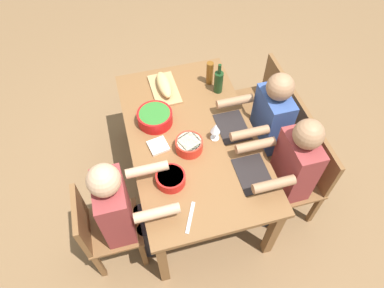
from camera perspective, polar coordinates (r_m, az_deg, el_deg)
The scene contains 21 objects.
ground_plane at distance 3.36m, azimuth 0.00°, elevation -6.42°, with size 8.00×8.00×0.00m, color brown.
dining_table at distance 2.82m, azimuth 0.00°, elevation 0.33°, with size 1.67×0.99×0.74m.
chair_far_right at distance 2.97m, azimuth 17.83°, elevation -5.25°, with size 0.40×0.40×0.85m.
diner_far_right at distance 2.72m, azimuth 15.56°, elevation -3.83°, with size 0.41×0.53×1.20m.
chair_near_right at distance 2.72m, azimuth -14.57°, elevation -13.04°, with size 0.40×0.40×0.85m.
diner_near_right at distance 2.51m, azimuth -11.42°, elevation -10.25°, with size 0.41×0.53×1.20m.
chair_far_center at distance 3.18m, azimuth 14.31°, elevation 1.50°, with size 0.40×0.40×0.85m.
diner_far_center at distance 2.95m, azimuth 11.93°, elevation 3.36°, with size 0.41×0.53×1.20m.
chair_far_left at distance 3.44m, azimuth 11.25°, elevation 7.32°, with size 0.40×0.40×0.85m.
serving_bowl_greens at distance 2.81m, azimuth -6.06°, elevation 4.41°, with size 0.28×0.28×0.11m.
serving_bowl_pasta at distance 2.63m, azimuth -0.47°, elevation -0.09°, with size 0.21×0.21×0.10m.
serving_bowl_salad at distance 2.48m, azimuth -3.48°, elevation -5.57°, with size 0.21×0.21×0.08m.
cutting_board at distance 3.09m, azimuth -4.51°, elevation 8.87°, with size 0.40×0.22×0.02m, color tan.
bread_loaf at distance 3.05m, azimuth -4.57°, elevation 9.61°, with size 0.32×0.11×0.09m, color tan.
wine_bottle at distance 3.01m, azimuth 4.34°, elevation 10.11°, with size 0.08×0.08×0.29m.
beer_bottle at distance 3.08m, azimuth 2.91°, elevation 11.44°, with size 0.06×0.06×0.22m, color brown.
wine_glass at distance 2.65m, azimuth 3.84°, elevation 2.51°, with size 0.08×0.08×0.17m.
placemat_far_right at distance 2.58m, azimuth 9.88°, elevation -4.83°, with size 0.32×0.23×0.01m, color black.
placemat_far_center at distance 2.82m, azimuth 6.55°, elevation 2.80°, with size 0.32×0.23×0.01m, color black.
carving_knife at distance 2.38m, azimuth -0.27°, elevation -11.86°, with size 0.23×0.02×0.01m, color silver.
napkin_stack at distance 2.69m, azimuth -5.52°, elevation -0.31°, with size 0.14×0.14×0.02m, color white.
Camera 1 is at (1.64, -0.44, 2.90)m, focal length 32.77 mm.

